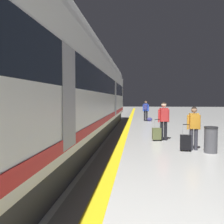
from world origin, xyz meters
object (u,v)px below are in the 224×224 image
at_px(suitcase_near, 186,142).
at_px(passenger_mid, 164,118).
at_px(passenger_near, 194,125).
at_px(passenger_far, 146,109).
at_px(suitcase_mid, 157,134).
at_px(high_speed_train, 65,82).
at_px(duffel_bag_far, 150,119).
at_px(waste_bin, 211,140).

bearing_deg(suitcase_near, passenger_mid, 103.40).
bearing_deg(passenger_near, passenger_far, 96.65).
bearing_deg(passenger_near, passenger_mid, 112.59).
relative_size(suitcase_near, suitcase_mid, 1.01).
relative_size(high_speed_train, passenger_near, 18.80).
xyz_separation_m(passenger_mid, suitcase_mid, (-0.32, -0.16, -0.68)).
relative_size(high_speed_train, duffel_bag_far, 67.82).
relative_size(passenger_near, duffel_bag_far, 3.61).
bearing_deg(duffel_bag_far, waste_bin, -82.71).
height_order(passenger_near, passenger_mid, passenger_mid).
distance_m(high_speed_train, passenger_far, 12.18).
relative_size(suitcase_near, passenger_far, 0.57).
xyz_separation_m(passenger_near, suitcase_near, (-0.32, -0.21, -0.60)).
height_order(high_speed_train, passenger_mid, high_speed_train).
xyz_separation_m(suitcase_near, suitcase_mid, (-0.86, 2.11, -0.00)).
distance_m(suitcase_mid, passenger_far, 9.85).
distance_m(passenger_far, duffel_bag_far, 0.93).
bearing_deg(passenger_near, suitcase_mid, 121.78).
bearing_deg(high_speed_train, passenger_far, 73.35).
xyz_separation_m(high_speed_train, duffel_bag_far, (3.79, 11.48, -2.35)).
distance_m(passenger_near, passenger_far, 11.81).
height_order(passenger_mid, duffel_bag_far, passenger_mid).
relative_size(high_speed_train, waste_bin, 32.79).
xyz_separation_m(high_speed_train, waste_bin, (5.32, -0.54, -2.04)).
height_order(high_speed_train, waste_bin, high_speed_train).
xyz_separation_m(suitcase_mid, waste_bin, (1.68, -2.30, 0.14)).
distance_m(suitcase_near, passenger_far, 12.00).
distance_m(passenger_near, duffel_bag_far, 11.70).
distance_m(high_speed_train, passenger_near, 5.08).
height_order(suitcase_near, duffel_bag_far, suitcase_near).
height_order(suitcase_near, passenger_far, passenger_far).
bearing_deg(high_speed_train, duffel_bag_far, 71.74).
height_order(suitcase_near, passenger_mid, passenger_mid).
height_order(passenger_near, suitcase_mid, passenger_near).
bearing_deg(passenger_mid, high_speed_train, -154.17).
height_order(suitcase_near, waste_bin, suitcase_near).
xyz_separation_m(suitcase_near, passenger_far, (-1.05, 11.94, 0.70)).
bearing_deg(high_speed_train, suitcase_near, -4.55).
xyz_separation_m(passenger_near, passenger_far, (-1.37, 11.73, 0.10)).
bearing_deg(suitcase_near, high_speed_train, 175.45).
relative_size(passenger_mid, duffel_bag_far, 3.92).
bearing_deg(suitcase_mid, waste_bin, -53.89).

